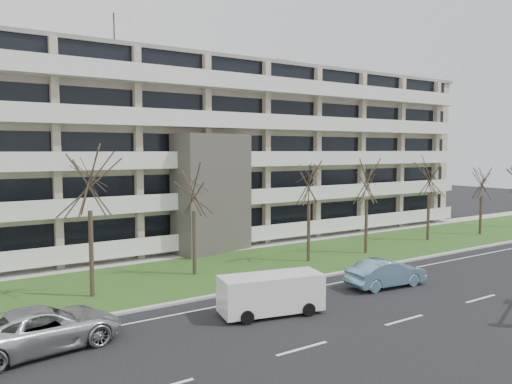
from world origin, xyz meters
TOP-DOWN VIEW (x-y plane):
  - ground at (0.00, 0.00)m, footprint 160.00×160.00m
  - grass_verge at (0.00, 13.00)m, footprint 90.00×10.00m
  - curb at (0.00, 8.00)m, footprint 90.00×0.35m
  - sidewalk at (0.00, 18.50)m, footprint 90.00×2.00m
  - lane_edge_line at (0.00, 6.50)m, footprint 90.00×0.12m
  - apartment_building at (-0.01, 25.32)m, footprint 60.50×15.10m
  - silver_pickup at (-14.49, 5.56)m, footprint 6.32×3.52m
  - blue_sedan at (3.62, 4.38)m, footprint 4.93×2.14m
  - white_van at (-4.58, 4.05)m, footprint 5.19×2.82m
  - tree_2 at (-10.99, 11.52)m, footprint 4.14×4.14m
  - tree_3 at (-4.34, 12.79)m, footprint 3.60×3.60m
  - tree_4 at (3.97, 11.76)m, footprint 3.84×3.84m
  - tree_5 at (9.38, 11.56)m, footprint 3.67×3.67m
  - tree_6 at (17.83, 12.47)m, footprint 3.70×3.70m
  - tree_7 at (24.40, 11.76)m, footprint 3.23×3.23m

SIDE VIEW (x-z plane):
  - ground at x=0.00m, z-range 0.00..0.00m
  - lane_edge_line at x=0.00m, z-range 0.00..0.01m
  - grass_verge at x=0.00m, z-range 0.00..0.06m
  - sidewalk at x=0.00m, z-range 0.00..0.08m
  - curb at x=0.00m, z-range 0.00..0.12m
  - blue_sedan at x=3.62m, z-range 0.00..1.58m
  - silver_pickup at x=-14.49m, z-range 0.00..1.67m
  - white_van at x=-4.58m, z-range 0.19..2.09m
  - tree_7 at x=24.40m, z-range 1.79..8.24m
  - tree_3 at x=-4.34m, z-range 2.00..9.21m
  - tree_5 at x=9.38m, z-range 2.04..9.38m
  - tree_6 at x=17.83m, z-range 2.05..9.45m
  - tree_4 at x=3.97m, z-range 2.13..9.82m
  - tree_2 at x=-10.99m, z-range 2.30..10.57m
  - apartment_building at x=-0.01m, z-range -1.76..16.99m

